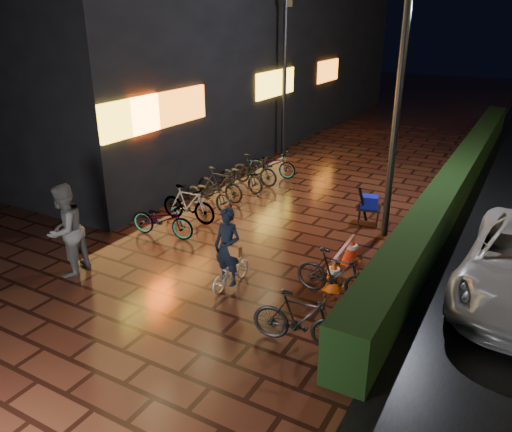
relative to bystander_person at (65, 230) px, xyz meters
The scene contains 11 objects.
ground 3.18m from the bystander_person, 27.11° to the left, with size 80.00×80.00×0.00m, color #381911.
hedge 11.14m from the bystander_person, 57.40° to the left, with size 0.70×20.00×1.00m, color black.
bystander_person is the anchor object (origin of this frame).
storefront_block 14.99m from the bystander_person, 117.83° to the left, with size 12.09×22.00×9.00m.
lamp_post_hedge 7.40m from the bystander_person, 45.08° to the left, with size 0.53×0.29×5.69m.
lamp_post_sf 10.50m from the bystander_person, 92.01° to the left, with size 0.52×0.15×5.49m.
cyclist 3.31m from the bystander_person, 19.73° to the left, with size 0.60×1.16×1.63m.
traffic_barrier 5.53m from the bystander_person, 28.47° to the left, with size 0.46×1.58×0.64m.
cart_assembly 7.06m from the bystander_person, 51.04° to the left, with size 0.65×0.69×1.06m.
parked_bikes_storefront 5.18m from the bystander_person, 85.59° to the left, with size 1.85×6.20×0.94m.
parked_bikes_hedge 5.12m from the bystander_person, 10.55° to the left, with size 1.63×2.21×0.94m.
Camera 1 is at (4.99, -7.35, 4.87)m, focal length 35.00 mm.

